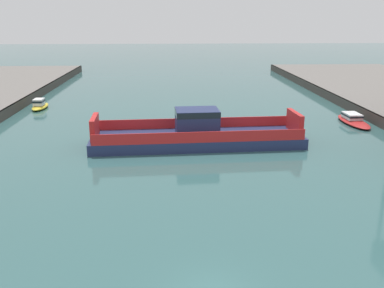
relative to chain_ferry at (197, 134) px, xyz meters
name	(u,v)px	position (x,y,z in m)	size (l,w,h in m)	color
chain_ferry	(197,134)	(0.00, 0.00, 0.00)	(22.37, 7.18, 3.84)	navy
moored_boat_near_left	(353,120)	(20.42, 8.43, -0.69)	(2.64, 7.86, 1.22)	red
moored_boat_near_right	(40,105)	(-21.93, 19.55, -0.58)	(1.96, 5.46, 1.54)	yellow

